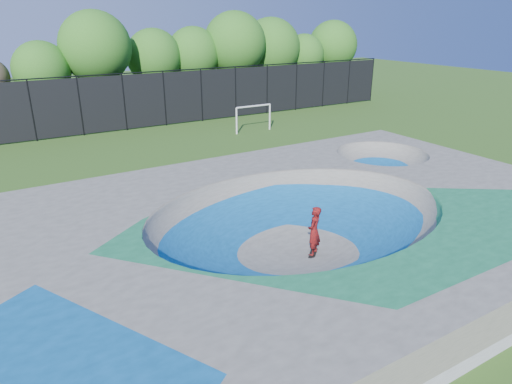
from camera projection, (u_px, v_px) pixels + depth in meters
ground at (299, 247)px, 16.24m from camera, size 120.00×120.00×0.00m
skate_deck at (300, 228)px, 15.97m from camera, size 22.00×14.00×1.50m
skater at (314, 231)px, 15.40m from camera, size 0.77×0.72×1.77m
skateboard at (313, 254)px, 15.71m from camera, size 0.72×0.69×0.05m
soccer_goal at (254, 114)px, 32.12m from camera, size 2.86×0.12×1.89m
fence at (124, 101)px, 32.26m from camera, size 48.09×0.09×4.04m
treeline at (93, 55)px, 35.07m from camera, size 54.02×7.69×8.56m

